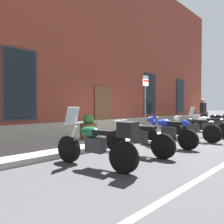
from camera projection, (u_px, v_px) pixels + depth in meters
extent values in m
plane|color=#38383A|center=(152.00, 140.00, 8.58)|extent=(140.00, 140.00, 0.00)
cube|color=gray|center=(125.00, 135.00, 9.55)|extent=(29.94, 2.82, 0.15)
cube|color=brown|center=(61.00, 53.00, 12.87)|extent=(23.94, 7.11, 8.95)
cube|color=gray|center=(103.00, 127.00, 10.49)|extent=(23.94, 0.10, 0.70)
cube|color=#2D2D33|center=(20.00, 85.00, 7.58)|extent=(1.22, 0.06, 2.52)
cube|color=black|center=(20.00, 84.00, 7.56)|extent=(1.10, 0.03, 2.40)
cube|color=brown|center=(103.00, 110.00, 10.47)|extent=(1.10, 0.08, 2.30)
cube|color=#2D2D33|center=(150.00, 94.00, 13.33)|extent=(1.22, 0.06, 2.52)
cube|color=black|center=(150.00, 94.00, 13.31)|extent=(1.10, 0.03, 2.40)
cube|color=#2D2D33|center=(180.00, 96.00, 16.21)|extent=(1.22, 0.06, 2.52)
cube|color=black|center=(181.00, 96.00, 16.19)|extent=(1.10, 0.03, 2.40)
cylinder|color=black|center=(69.00, 149.00, 5.19)|extent=(0.22, 0.65, 0.64)
cylinder|color=black|center=(124.00, 158.00, 4.32)|extent=(0.22, 0.65, 0.64)
cylinder|color=silver|center=(72.00, 139.00, 5.13)|extent=(0.12, 0.32, 0.63)
cube|color=#28282B|center=(96.00, 145.00, 4.73)|extent=(0.29, 0.47, 0.32)
ellipsoid|color=#195633|center=(90.00, 132.00, 4.80)|extent=(0.34, 0.56, 0.24)
cube|color=black|center=(104.00, 132.00, 4.59)|extent=(0.30, 0.51, 0.10)
cylinder|color=silver|center=(74.00, 123.00, 5.07)|extent=(0.62, 0.14, 0.04)
cylinder|color=silver|center=(110.00, 152.00, 4.66)|extent=(0.16, 0.46, 0.09)
cube|color=#B2BCC6|center=(72.00, 115.00, 5.10)|extent=(0.38, 0.20, 0.40)
cube|color=black|center=(128.00, 129.00, 4.25)|extent=(0.41, 0.37, 0.30)
cylinder|color=black|center=(116.00, 141.00, 6.44)|extent=(0.19, 0.66, 0.65)
cylinder|color=black|center=(163.00, 146.00, 5.51)|extent=(0.19, 0.66, 0.65)
cylinder|color=silver|center=(118.00, 133.00, 6.37)|extent=(0.10, 0.31, 0.61)
cube|color=#28282B|center=(139.00, 137.00, 5.94)|extent=(0.26, 0.46, 0.32)
ellipsoid|color=slate|center=(134.00, 127.00, 6.02)|extent=(0.31, 0.54, 0.24)
cube|color=black|center=(147.00, 128.00, 5.79)|extent=(0.27, 0.50, 0.10)
cylinder|color=silver|center=(120.00, 121.00, 6.31)|extent=(0.62, 0.10, 0.04)
cylinder|color=silver|center=(151.00, 142.00, 5.85)|extent=(0.14, 0.46, 0.09)
sphere|color=silver|center=(118.00, 123.00, 6.36)|extent=(0.18, 0.18, 0.18)
cylinder|color=black|center=(149.00, 135.00, 7.62)|extent=(0.13, 0.64, 0.64)
cylinder|color=black|center=(188.00, 140.00, 6.65)|extent=(0.13, 0.64, 0.64)
cylinder|color=silver|center=(151.00, 128.00, 7.55)|extent=(0.07, 0.32, 0.65)
cube|color=#28282B|center=(169.00, 132.00, 7.10)|extent=(0.23, 0.44, 0.32)
ellipsoid|color=#192D9E|center=(164.00, 123.00, 7.19)|extent=(0.27, 0.52, 0.24)
cube|color=black|center=(175.00, 123.00, 6.93)|extent=(0.23, 0.48, 0.10)
cylinder|color=silver|center=(153.00, 117.00, 7.48)|extent=(0.62, 0.04, 0.04)
cylinder|color=silver|center=(179.00, 137.00, 6.98)|extent=(0.10, 0.45, 0.09)
cone|color=#192D9E|center=(150.00, 120.00, 7.57)|extent=(0.36, 0.35, 0.36)
cone|color=#192D9E|center=(188.00, 123.00, 6.65)|extent=(0.24, 0.26, 0.24)
cylinder|color=black|center=(174.00, 131.00, 8.85)|extent=(0.17, 0.67, 0.67)
cylinder|color=black|center=(212.00, 134.00, 7.91)|extent=(0.17, 0.67, 0.67)
cylinder|color=silver|center=(176.00, 125.00, 8.78)|extent=(0.09, 0.31, 0.62)
cube|color=#28282B|center=(193.00, 128.00, 8.34)|extent=(0.25, 0.45, 0.32)
ellipsoid|color=black|center=(189.00, 121.00, 8.43)|extent=(0.30, 0.54, 0.24)
cube|color=black|center=(199.00, 121.00, 8.19)|extent=(0.25, 0.49, 0.10)
cylinder|color=silver|center=(178.00, 116.00, 8.72)|extent=(0.62, 0.08, 0.04)
cylinder|color=silver|center=(202.00, 132.00, 8.25)|extent=(0.12, 0.46, 0.09)
sphere|color=silver|center=(176.00, 118.00, 8.77)|extent=(0.18, 0.18, 0.18)
cylinder|color=black|center=(189.00, 128.00, 9.98)|extent=(0.15, 0.65, 0.65)
cylinder|color=silver|center=(191.00, 123.00, 9.91)|extent=(0.08, 0.31, 0.63)
cube|color=#28282B|center=(208.00, 126.00, 9.43)|extent=(0.24, 0.45, 0.32)
ellipsoid|color=#B7BABF|center=(204.00, 119.00, 9.53)|extent=(0.28, 0.53, 0.24)
cube|color=black|center=(213.00, 119.00, 9.27)|extent=(0.24, 0.49, 0.10)
cylinder|color=silver|center=(193.00, 115.00, 9.85)|extent=(0.62, 0.06, 0.04)
cylinder|color=silver|center=(216.00, 129.00, 9.33)|extent=(0.11, 0.45, 0.09)
cube|color=#B2BCC6|center=(192.00, 111.00, 9.88)|extent=(0.37, 0.16, 0.40)
cylinder|color=black|center=(203.00, 126.00, 11.23)|extent=(0.24, 0.66, 0.65)
cylinder|color=silver|center=(205.00, 121.00, 11.17)|extent=(0.13, 0.33, 0.67)
cube|color=#28282B|center=(219.00, 123.00, 10.82)|extent=(0.30, 0.47, 0.32)
ellipsoid|color=black|center=(216.00, 117.00, 10.90)|extent=(0.35, 0.56, 0.24)
cube|color=black|center=(224.00, 117.00, 10.69)|extent=(0.31, 0.51, 0.10)
cylinder|color=silver|center=(207.00, 113.00, 11.11)|extent=(0.62, 0.15, 0.04)
cone|color=black|center=(204.00, 115.00, 11.19)|extent=(0.42, 0.40, 0.36)
cylinder|color=#38332D|center=(202.00, 118.00, 13.98)|extent=(0.14, 0.14, 0.84)
cylinder|color=#38332D|center=(204.00, 118.00, 14.08)|extent=(0.14, 0.14, 0.84)
cube|color=black|center=(203.00, 107.00, 14.01)|extent=(0.43, 0.27, 0.59)
sphere|color=tan|center=(203.00, 100.00, 14.00)|extent=(0.23, 0.23, 0.23)
cylinder|color=black|center=(201.00, 108.00, 13.86)|extent=(0.09, 0.09, 0.56)
cylinder|color=black|center=(205.00, 108.00, 14.16)|extent=(0.09, 0.09, 0.56)
cube|color=#592D19|center=(206.00, 111.00, 14.22)|extent=(0.10, 0.13, 0.24)
cylinder|color=#2D3351|center=(201.00, 118.00, 14.62)|extent=(0.14, 0.14, 0.83)
cylinder|color=#2D3351|center=(202.00, 118.00, 14.76)|extent=(0.14, 0.14, 0.83)
cube|color=tan|center=(202.00, 107.00, 14.67)|extent=(0.41, 0.22, 0.59)
sphere|color=tan|center=(202.00, 101.00, 14.66)|extent=(0.22, 0.22, 0.22)
cylinder|color=tan|center=(201.00, 108.00, 14.48)|extent=(0.09, 0.09, 0.56)
cylinder|color=tan|center=(203.00, 108.00, 14.86)|extent=(0.09, 0.09, 0.56)
cube|color=maroon|center=(203.00, 111.00, 14.94)|extent=(0.09, 0.12, 0.24)
cylinder|color=#4C4C51|center=(145.00, 105.00, 9.25)|extent=(0.06, 0.06, 2.53)
cube|color=white|center=(146.00, 81.00, 9.21)|extent=(0.36, 0.03, 0.44)
cube|color=red|center=(146.00, 81.00, 9.20)|extent=(0.36, 0.01, 0.08)
cylinder|color=brown|center=(88.00, 131.00, 7.87)|extent=(0.61, 0.61, 0.57)
cylinder|color=black|center=(88.00, 131.00, 7.87)|extent=(0.64, 0.64, 0.04)
sphere|color=#28602D|center=(88.00, 120.00, 7.85)|extent=(0.40, 0.40, 0.40)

